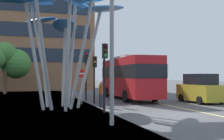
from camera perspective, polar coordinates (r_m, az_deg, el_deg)
ground at (r=14.87m, az=11.84°, el=-9.27°), size 120.00×240.00×0.10m
red_bus at (r=24.33m, az=3.50°, el=-1.18°), size 2.92×9.90×3.76m
leaf_sculpture at (r=18.04m, az=-10.09°, el=11.79°), size 8.45×8.16×7.61m
traffic_light_kerb_near at (r=15.25m, az=-1.51°, el=1.45°), size 0.28×0.42×3.80m
traffic_light_kerb_far at (r=20.25m, az=-3.59°, el=0.12°), size 0.28×0.42×3.46m
traffic_light_island_mid at (r=22.92m, az=-5.29°, el=0.85°), size 0.28×0.42×3.97m
car_parked_mid at (r=22.26m, az=17.62°, el=-3.78°), size 2.02×3.95×2.20m
street_lamp at (r=12.08m, az=1.72°, el=13.10°), size 1.73×0.44×7.92m
tree_pavement_near at (r=34.31m, az=-20.32°, el=1.85°), size 5.18×4.48×5.92m
pedestrian at (r=18.24m, az=-2.21°, el=-4.97°), size 0.34×0.34×1.68m
no_entry_sign at (r=20.17m, az=-6.17°, el=-2.25°), size 0.60×0.12×2.51m
backdrop_building at (r=45.93m, az=-20.52°, el=6.83°), size 24.11×13.47×16.77m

